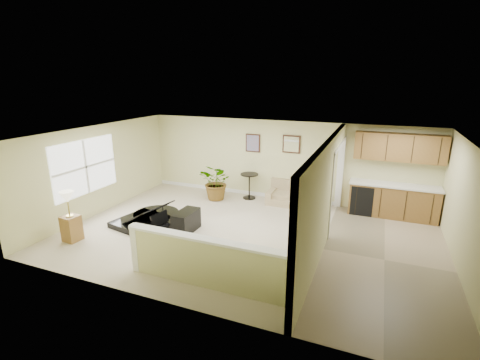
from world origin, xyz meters
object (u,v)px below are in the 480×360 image
at_px(piano_bench, 186,221).
at_px(accent_table, 249,183).
at_px(piano, 146,203).
at_px(lamp_stand, 70,220).
at_px(palm_plant, 217,182).
at_px(small_plant, 321,202).
at_px(loveseat, 294,193).

relative_size(piano_bench, accent_table, 0.98).
xyz_separation_m(piano, lamp_stand, (-1.05, -1.48, -0.06)).
height_order(palm_plant, small_plant, palm_plant).
distance_m(piano, small_plant, 5.00).
distance_m(piano, accent_table, 3.45).
height_order(loveseat, palm_plant, palm_plant).
bearing_deg(piano_bench, small_plant, 44.26).
bearing_deg(small_plant, loveseat, 167.40).
height_order(loveseat, lamp_stand, lamp_stand).
distance_m(piano, lamp_stand, 1.82).
height_order(piano_bench, lamp_stand, lamp_stand).
xyz_separation_m(piano_bench, small_plant, (2.90, 2.83, -0.05)).
xyz_separation_m(piano_bench, loveseat, (2.04, 3.02, 0.07)).
xyz_separation_m(piano_bench, palm_plant, (-0.30, 2.46, 0.31)).
bearing_deg(loveseat, piano, -139.14).
bearing_deg(lamp_stand, piano_bench, 32.85).
xyz_separation_m(piano, loveseat, (3.26, 3.00, -0.23)).
xyz_separation_m(loveseat, accent_table, (-1.44, -0.07, 0.18)).
height_order(piano_bench, small_plant, piano_bench).
relative_size(piano_bench, small_plant, 1.59).
height_order(piano, loveseat, piano).
bearing_deg(loveseat, palm_plant, -168.39).
height_order(accent_table, palm_plant, palm_plant).
xyz_separation_m(small_plant, lamp_stand, (-5.17, -4.29, 0.31)).
bearing_deg(palm_plant, loveseat, 13.44).
bearing_deg(lamp_stand, small_plant, 39.70).
bearing_deg(piano, accent_table, 69.22).
bearing_deg(piano_bench, piano, 179.31).
xyz_separation_m(palm_plant, lamp_stand, (-1.97, -3.92, -0.05)).
relative_size(piano, small_plant, 3.81).
bearing_deg(small_plant, palm_plant, -173.47).
bearing_deg(small_plant, lamp_stand, -140.30).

